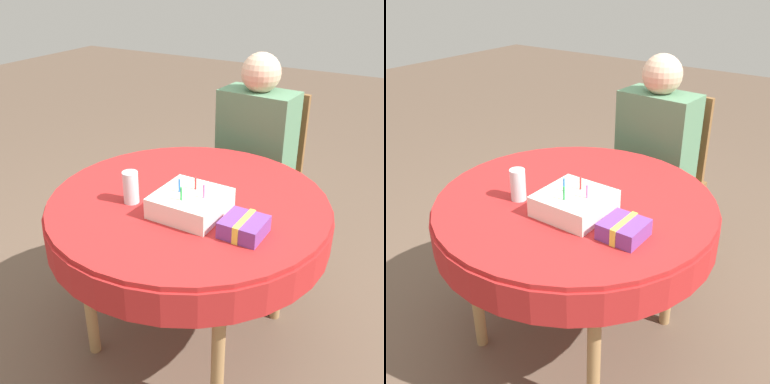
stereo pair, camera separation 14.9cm
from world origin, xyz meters
TOP-DOWN VIEW (x-y plane):
  - ground_plane at (0.00, 0.00)m, footprint 12.00×12.00m
  - dining_table at (0.00, 0.00)m, footprint 1.14×1.14m
  - chair at (-0.05, 0.89)m, footprint 0.47×0.47m
  - person at (-0.05, 0.79)m, footprint 0.41×0.33m
  - birthday_cake at (0.07, -0.10)m, footprint 0.25×0.25m
  - drinking_glass at (-0.18, -0.14)m, footprint 0.06×0.06m
  - gift_box at (0.31, -0.13)m, footprint 0.14×0.15m

SIDE VIEW (x-z plane):
  - ground_plane at x=0.00m, z-range 0.00..0.00m
  - chair at x=-0.05m, z-range 0.03..0.96m
  - dining_table at x=0.00m, z-range 0.28..1.00m
  - person at x=-0.05m, z-range 0.12..1.29m
  - gift_box at x=0.31m, z-range 0.72..0.79m
  - birthday_cake at x=0.07m, z-range 0.70..0.83m
  - drinking_glass at x=-0.18m, z-range 0.72..0.85m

